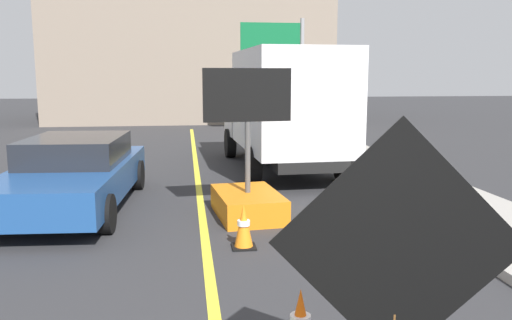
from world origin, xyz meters
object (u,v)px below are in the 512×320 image
(arrow_board_trailer, at_px, (248,191))
(highway_guide_sign, at_px, (284,55))
(box_truck, at_px, (282,106))
(roadwork_sign, at_px, (397,251))
(pickup_car, at_px, (75,173))
(traffic_cone_mid_lane, at_px, (244,226))

(arrow_board_trailer, height_order, highway_guide_sign, highway_guide_sign)
(arrow_board_trailer, distance_m, box_truck, 5.12)
(roadwork_sign, height_order, pickup_car, roadwork_sign)
(roadwork_sign, height_order, traffic_cone_mid_lane, roadwork_sign)
(arrow_board_trailer, xyz_separation_m, pickup_car, (-3.26, 1.06, 0.22))
(box_truck, relative_size, traffic_cone_mid_lane, 9.83)
(highway_guide_sign, bearing_deg, traffic_cone_mid_lane, -102.84)
(traffic_cone_mid_lane, bearing_deg, highway_guide_sign, 77.16)
(roadwork_sign, xyz_separation_m, arrow_board_trailer, (-0.21, 6.28, -0.99))
(pickup_car, bearing_deg, arrow_board_trailer, -18.04)
(arrow_board_trailer, bearing_deg, roadwork_sign, -88.05)
(box_truck, xyz_separation_m, highway_guide_sign, (1.69, 8.74, 1.67))
(arrow_board_trailer, relative_size, highway_guide_sign, 0.54)
(arrow_board_trailer, height_order, traffic_cone_mid_lane, arrow_board_trailer)
(pickup_car, relative_size, highway_guide_sign, 1.05)
(highway_guide_sign, distance_m, traffic_cone_mid_lane, 15.94)
(arrow_board_trailer, bearing_deg, highway_guide_sign, 76.62)
(roadwork_sign, relative_size, arrow_board_trailer, 0.86)
(roadwork_sign, height_order, highway_guide_sign, highway_guide_sign)
(pickup_car, xyz_separation_m, highway_guide_sign, (6.47, 12.40, 2.72))
(highway_guide_sign, bearing_deg, pickup_car, -117.54)
(roadwork_sign, relative_size, pickup_car, 0.44)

